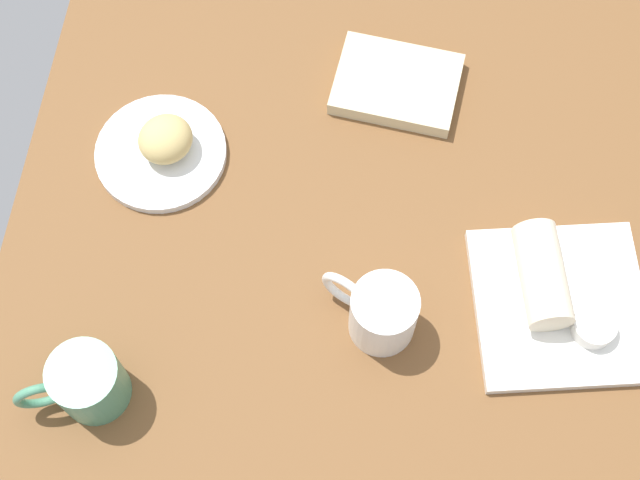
{
  "coord_description": "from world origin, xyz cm",
  "views": [
    {
      "loc": [
        3.1,
        59.53,
        127.1
      ],
      "look_at": [
        9.26,
        7.17,
        7.0
      ],
      "focal_mm": 52.2,
      "sensor_mm": 36.0,
      "label": 1
    }
  ],
  "objects_px": {
    "round_plate": "(161,153)",
    "second_mug": "(86,383)",
    "sauce_cup": "(594,326)",
    "square_plate": "(560,305)",
    "breakfast_wrap": "(542,275)",
    "coffee_mug": "(381,312)",
    "scone_pastry": "(165,139)",
    "book_stack": "(397,84)"
  },
  "relations": [
    {
      "from": "coffee_mug",
      "to": "second_mug",
      "type": "distance_m",
      "value": 0.4
    },
    {
      "from": "scone_pastry",
      "to": "book_stack",
      "type": "xyz_separation_m",
      "value": [
        -0.33,
        -0.15,
        -0.03
      ]
    },
    {
      "from": "sauce_cup",
      "to": "square_plate",
      "type": "bearing_deg",
      "value": -38.47
    },
    {
      "from": "scone_pastry",
      "to": "book_stack",
      "type": "distance_m",
      "value": 0.37
    },
    {
      "from": "round_plate",
      "to": "second_mug",
      "type": "relative_size",
      "value": 1.41
    },
    {
      "from": "sauce_cup",
      "to": "book_stack",
      "type": "relative_size",
      "value": 0.29
    },
    {
      "from": "round_plate",
      "to": "breakfast_wrap",
      "type": "height_order",
      "value": "breakfast_wrap"
    },
    {
      "from": "square_plate",
      "to": "coffee_mug",
      "type": "relative_size",
      "value": 1.74
    },
    {
      "from": "sauce_cup",
      "to": "book_stack",
      "type": "xyz_separation_m",
      "value": [
        0.3,
        -0.37,
        -0.02
      ]
    },
    {
      "from": "breakfast_wrap",
      "to": "book_stack",
      "type": "relative_size",
      "value": 0.7
    },
    {
      "from": "sauce_cup",
      "to": "scone_pastry",
      "type": "bearing_deg",
      "value": -18.64
    },
    {
      "from": "round_plate",
      "to": "coffee_mug",
      "type": "distance_m",
      "value": 0.42
    },
    {
      "from": "square_plate",
      "to": "sauce_cup",
      "type": "bearing_deg",
      "value": 141.53
    },
    {
      "from": "scone_pastry",
      "to": "sauce_cup",
      "type": "height_order",
      "value": "scone_pastry"
    },
    {
      "from": "breakfast_wrap",
      "to": "square_plate",
      "type": "bearing_deg",
      "value": 129.9
    },
    {
      "from": "round_plate",
      "to": "second_mug",
      "type": "bearing_deg",
      "value": 86.5
    },
    {
      "from": "square_plate",
      "to": "book_stack",
      "type": "xyz_separation_m",
      "value": [
        0.26,
        -0.33,
        0.01
      ]
    },
    {
      "from": "square_plate",
      "to": "scone_pastry",
      "type": "bearing_deg",
      "value": -16.95
    },
    {
      "from": "breakfast_wrap",
      "to": "second_mug",
      "type": "bearing_deg",
      "value": 9.11
    },
    {
      "from": "round_plate",
      "to": "second_mug",
      "type": "distance_m",
      "value": 0.37
    },
    {
      "from": "sauce_cup",
      "to": "second_mug",
      "type": "distance_m",
      "value": 0.68
    },
    {
      "from": "round_plate",
      "to": "breakfast_wrap",
      "type": "xyz_separation_m",
      "value": [
        -0.56,
        0.15,
        0.04
      ]
    },
    {
      "from": "breakfast_wrap",
      "to": "coffee_mug",
      "type": "height_order",
      "value": "coffee_mug"
    },
    {
      "from": "breakfast_wrap",
      "to": "second_mug",
      "type": "relative_size",
      "value": 1.02
    },
    {
      "from": "round_plate",
      "to": "scone_pastry",
      "type": "height_order",
      "value": "scone_pastry"
    },
    {
      "from": "scone_pastry",
      "to": "square_plate",
      "type": "relative_size",
      "value": 0.35
    },
    {
      "from": "round_plate",
      "to": "scone_pastry",
      "type": "distance_m",
      "value": 0.04
    },
    {
      "from": "square_plate",
      "to": "coffee_mug",
      "type": "distance_m",
      "value": 0.26
    },
    {
      "from": "breakfast_wrap",
      "to": "coffee_mug",
      "type": "xyz_separation_m",
      "value": [
        0.22,
        0.08,
        0.0
      ]
    },
    {
      "from": "square_plate",
      "to": "breakfast_wrap",
      "type": "relative_size",
      "value": 1.65
    },
    {
      "from": "coffee_mug",
      "to": "round_plate",
      "type": "bearing_deg",
      "value": -33.2
    },
    {
      "from": "square_plate",
      "to": "second_mug",
      "type": "bearing_deg",
      "value": 17.52
    },
    {
      "from": "square_plate",
      "to": "breakfast_wrap",
      "type": "bearing_deg",
      "value": -38.47
    },
    {
      "from": "book_stack",
      "to": "scone_pastry",
      "type": "bearing_deg",
      "value": 25.11
    },
    {
      "from": "square_plate",
      "to": "book_stack",
      "type": "distance_m",
      "value": 0.42
    },
    {
      "from": "scone_pastry",
      "to": "sauce_cup",
      "type": "bearing_deg",
      "value": 161.36
    },
    {
      "from": "scone_pastry",
      "to": "second_mug",
      "type": "xyz_separation_m",
      "value": [
        0.03,
        0.37,
        0.01
      ]
    },
    {
      "from": "book_stack",
      "to": "coffee_mug",
      "type": "distance_m",
      "value": 0.39
    },
    {
      "from": "round_plate",
      "to": "book_stack",
      "type": "bearing_deg",
      "value": -155.05
    },
    {
      "from": "sauce_cup",
      "to": "coffee_mug",
      "type": "bearing_deg",
      "value": 4.19
    },
    {
      "from": "square_plate",
      "to": "book_stack",
      "type": "height_order",
      "value": "book_stack"
    },
    {
      "from": "round_plate",
      "to": "sauce_cup",
      "type": "xyz_separation_m",
      "value": [
        -0.64,
        0.21,
        0.02
      ]
    }
  ]
}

